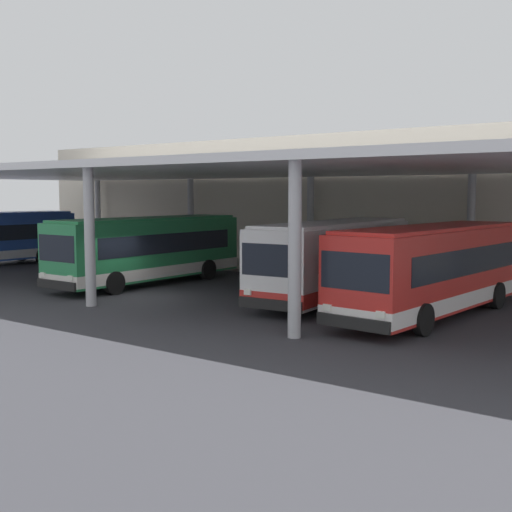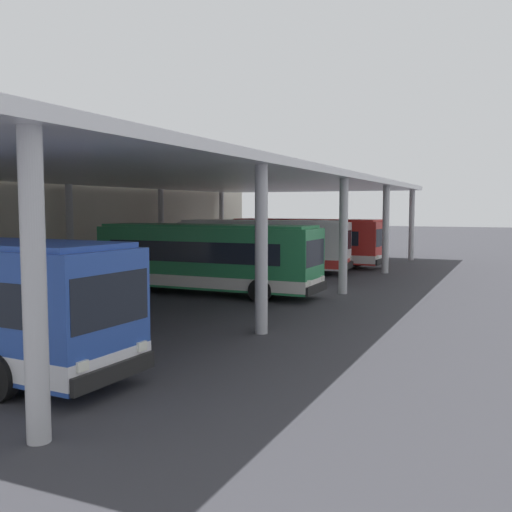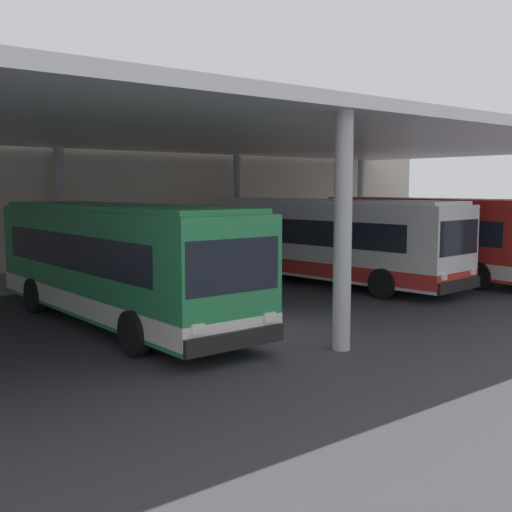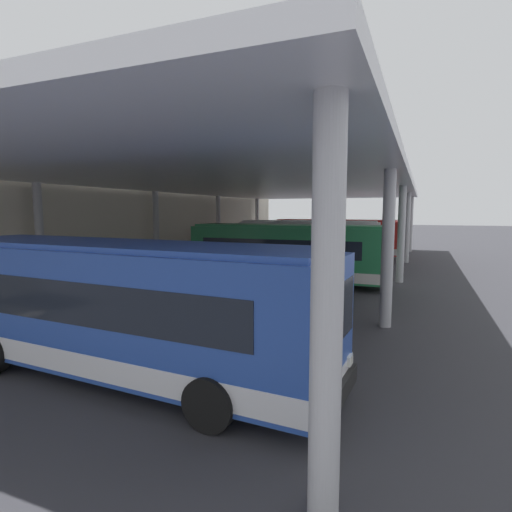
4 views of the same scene
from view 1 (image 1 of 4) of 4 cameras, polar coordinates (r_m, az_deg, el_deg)
The scene contains 9 objects.
ground_plane at distance 27.33m, azimuth -10.22°, elevation -3.61°, with size 200.00×200.00×0.00m, color #333338.
platform_kerb at distance 36.33m, azimuth 3.33°, elevation -1.14°, with size 42.00×4.50×0.18m, color gray.
station_building_facade at distance 38.86m, azimuth 5.97°, elevation 4.87°, with size 48.00×1.60×7.75m, color beige.
canopy_shelter at distance 31.04m, azimuth -2.95°, elevation 7.35°, with size 40.00×17.00×5.55m.
bus_second_bay at distance 31.18m, azimuth -9.42°, elevation 0.59°, with size 2.76×10.54×3.17m.
bus_middle_bay at distance 26.48m, azimuth 7.02°, elevation -0.24°, with size 3.31×10.69×3.17m.
bus_far_bay at distance 23.52m, azimuth 15.32°, elevation -1.12°, with size 3.28×10.68×3.17m.
bench_waiting at distance 32.88m, azimuth 14.49°, elevation -1.00°, with size 1.80×0.45×0.92m.
trash_bin at distance 31.77m, azimuth 20.10°, elevation -1.36°, with size 0.52×0.52×0.98m.
Camera 1 is at (19.60, -18.55, 4.29)m, focal length 45.52 mm.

